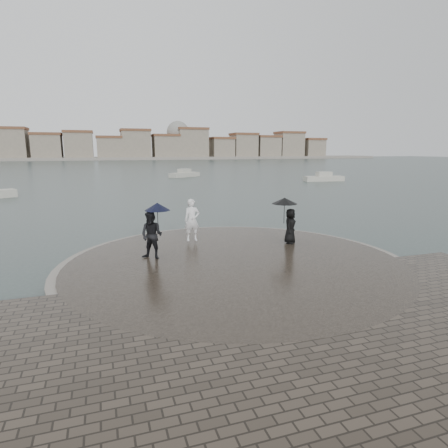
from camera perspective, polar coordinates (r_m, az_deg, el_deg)
name	(u,v)px	position (r m, az deg, el deg)	size (l,w,h in m)	color
ground	(278,308)	(10.67, 8.30, -12.51)	(400.00, 400.00, 0.00)	#2B3835
kerb_ring	(235,266)	(13.63, 1.72, -6.34)	(12.50, 12.50, 0.32)	gray
quay_tip	(235,265)	(13.62, 1.72, -6.26)	(11.90, 11.90, 0.36)	#2D261E
statue	(192,220)	(16.32, -4.89, 0.61)	(0.67, 0.44, 1.83)	white
visitor_left	(153,229)	(13.78, -10.78, -0.83)	(1.26, 1.09, 2.04)	black
visitor_right	(288,216)	(16.00, 9.73, 1.15)	(1.22, 1.11, 1.95)	black
far_skyline	(94,147)	(169.43, -19.26, 11.08)	(260.00, 20.00, 37.00)	gray
boats	(188,181)	(48.78, -5.53, 6.61)	(45.25, 25.22, 1.50)	#BCB9A9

